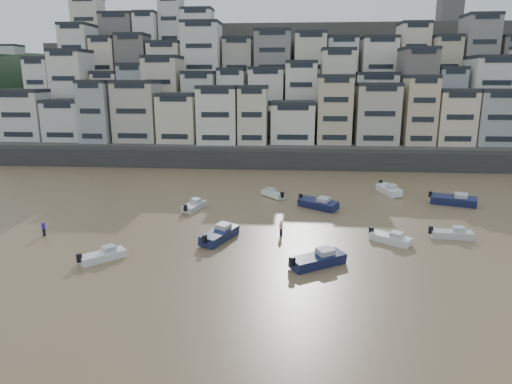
# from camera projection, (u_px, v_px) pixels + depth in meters

# --- Properties ---
(harbor_wall) EXTENTS (140.00, 3.00, 3.50)m
(harbor_wall) POSITION_uv_depth(u_px,v_px,m) (285.00, 160.00, 87.35)
(harbor_wall) COLOR #38383A
(harbor_wall) RESTS_ON ground
(hillside) EXTENTS (141.04, 66.00, 50.00)m
(hillside) POSITION_uv_depth(u_px,v_px,m) (306.00, 93.00, 122.78)
(hillside) COLOR #4C4C47
(hillside) RESTS_ON ground
(boat_a) EXTENTS (6.01, 4.91, 1.62)m
(boat_a) POSITION_uv_depth(u_px,v_px,m) (318.00, 258.00, 41.96)
(boat_a) COLOR #151B42
(boat_a) RESTS_ON ground
(boat_b) EXTENTS (4.72, 4.12, 1.30)m
(boat_b) POSITION_uv_depth(u_px,v_px,m) (391.00, 237.00, 47.94)
(boat_b) COLOR silver
(boat_b) RESTS_ON ground
(boat_c) EXTENTS (4.15, 6.51, 1.69)m
(boat_c) POSITION_uv_depth(u_px,v_px,m) (220.00, 233.00, 48.71)
(boat_c) COLOR #161E45
(boat_c) RESTS_ON ground
(boat_d) EXTENTS (4.83, 1.88, 1.29)m
(boat_d) POSITION_uv_depth(u_px,v_px,m) (452.00, 232.00, 49.43)
(boat_d) COLOR silver
(boat_d) RESTS_ON ground
(boat_e) EXTENTS (6.05, 5.15, 1.65)m
(boat_e) POSITION_uv_depth(u_px,v_px,m) (318.00, 203.00, 60.64)
(boat_e) COLOR #151B43
(boat_e) RESTS_ON ground
(boat_f) EXTENTS (2.81, 5.18, 1.35)m
(boat_f) POSITION_uv_depth(u_px,v_px,m) (194.00, 205.00, 60.10)
(boat_f) COLOR silver
(boat_f) RESTS_ON ground
(boat_g) EXTENTS (6.77, 4.16, 1.76)m
(boat_g) POSITION_uv_depth(u_px,v_px,m) (454.00, 199.00, 62.35)
(boat_g) COLOR #161D45
(boat_g) RESTS_ON ground
(boat_h) EXTENTS (4.08, 4.47, 1.25)m
(boat_h) POSITION_uv_depth(u_px,v_px,m) (273.00, 193.00, 66.53)
(boat_h) COLOR silver
(boat_h) RESTS_ON ground
(boat_i) EXTENTS (3.45, 6.34, 1.65)m
(boat_i) POSITION_uv_depth(u_px,v_px,m) (389.00, 189.00, 68.35)
(boat_i) COLOR white
(boat_i) RESTS_ON ground
(boat_j) EXTENTS (4.39, 4.37, 1.27)m
(boat_j) POSITION_uv_depth(u_px,v_px,m) (103.00, 254.00, 43.32)
(boat_j) COLOR white
(boat_j) RESTS_ON ground
(person_blue) EXTENTS (0.44, 0.44, 1.74)m
(person_blue) POSITION_uv_depth(u_px,v_px,m) (44.00, 228.00, 50.07)
(person_blue) COLOR #381AC4
(person_blue) RESTS_ON ground
(person_pink) EXTENTS (0.44, 0.44, 1.74)m
(person_pink) POSITION_uv_depth(u_px,v_px,m) (281.00, 228.00, 50.09)
(person_pink) COLOR #EFAEA9
(person_pink) RESTS_ON ground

